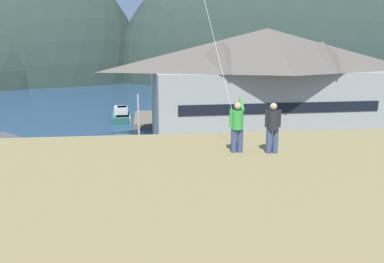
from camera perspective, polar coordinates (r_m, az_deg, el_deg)
ground_plane at (r=25.18m, az=2.61°, el=-12.98°), size 600.00×600.00×0.00m
parking_lot_pad at (r=29.71m, az=1.05°, el=-8.85°), size 40.00×20.00×0.10m
bay_water at (r=83.27m, az=-4.04°, el=4.67°), size 360.00×84.00×0.03m
far_hill_center_saddle at (r=141.73m, az=15.60°, el=7.28°), size 126.66×61.28×92.34m
harbor_lodge at (r=47.45m, az=10.54°, el=7.15°), size 28.02×13.02×12.72m
storage_shed_near_lot at (r=28.39m, az=-25.08°, el=-5.14°), size 6.81×5.29×5.43m
storage_shed_waterside at (r=48.91m, az=0.66°, el=2.23°), size 5.66×5.44×4.46m
wharf_dock at (r=58.30m, az=-6.68°, el=1.78°), size 3.20×11.49×0.70m
moored_boat_wharfside at (r=59.65m, az=-10.15°, el=2.27°), size 2.81×7.88×2.16m
moored_boat_outer_mooring at (r=59.32m, az=-3.15°, el=2.38°), size 2.80×8.18×2.16m
moored_boat_inner_slip at (r=59.37m, az=-9.92°, el=2.23°), size 2.69×6.58×2.16m
parked_car_corner_spot at (r=29.90m, az=-1.28°, el=-6.65°), size 4.27×2.20×1.82m
parked_car_front_row_end at (r=24.35m, az=-13.63°, el=-11.48°), size 4.21×2.07×1.82m
parked_car_front_row_red at (r=35.22m, az=21.40°, el=-4.60°), size 4.30×2.26×1.82m
parked_car_front_row_silver at (r=25.40m, az=1.87°, el=-10.12°), size 4.31×2.28×1.82m
parked_car_mid_row_near at (r=30.48m, az=-13.64°, el=-6.63°), size 4.21×2.07×1.82m
parked_car_mid_row_center at (r=32.63m, az=14.58°, el=-5.43°), size 4.34×2.33×1.82m
parked_car_back_row_right at (r=26.41m, az=14.53°, el=-9.63°), size 4.22×2.09×1.82m
parking_light_pole at (r=33.74m, az=-7.62°, el=0.52°), size 0.24×0.78×6.68m
person_kite_flyer at (r=13.73m, az=6.49°, el=0.89°), size 0.52×0.66×1.86m
person_companion at (r=13.82m, az=11.49°, el=0.74°), size 0.55×0.40×1.74m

